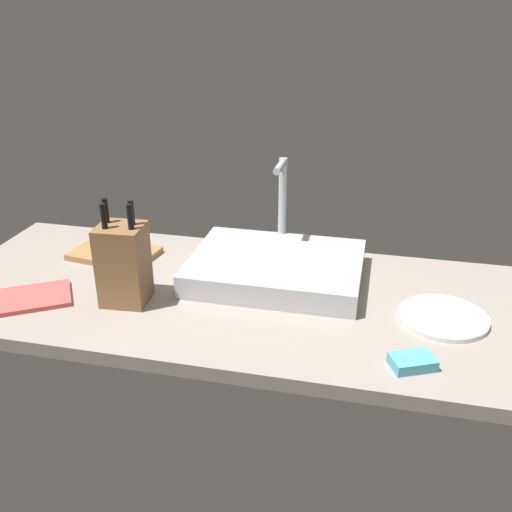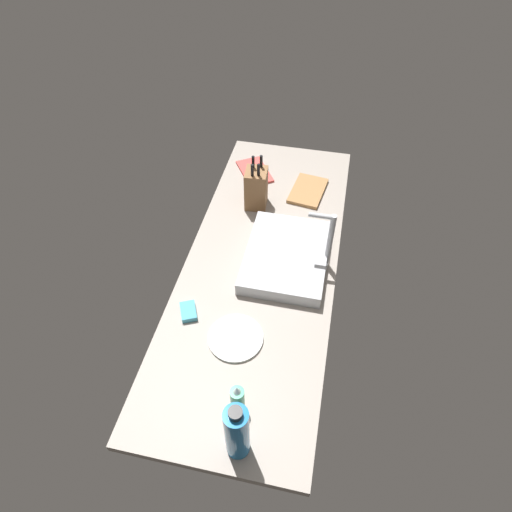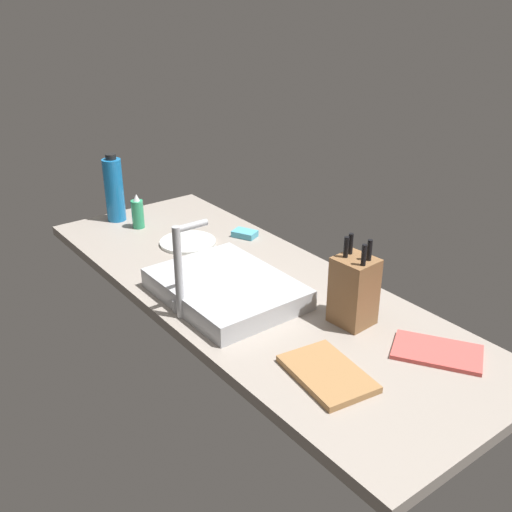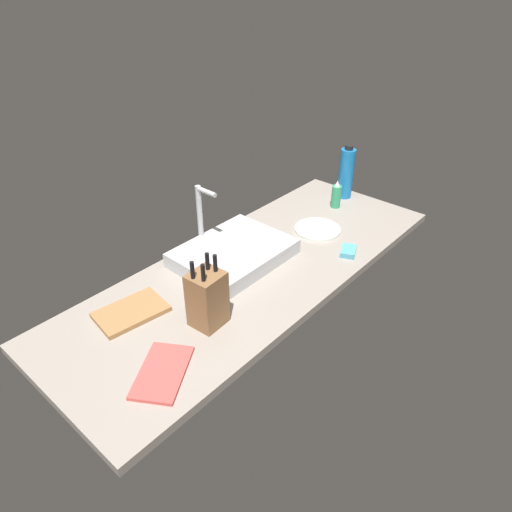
# 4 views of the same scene
# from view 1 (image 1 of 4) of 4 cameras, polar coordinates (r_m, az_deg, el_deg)

# --- Properties ---
(countertop_slab) EXTENTS (1.79, 0.66, 0.04)m
(countertop_slab) POSITION_cam_1_polar(r_m,az_deg,el_deg) (1.49, 1.84, -4.70)
(countertop_slab) COLOR gray
(countertop_slab) RESTS_ON ground
(sink_basin) EXTENTS (0.46, 0.35, 0.06)m
(sink_basin) POSITION_cam_1_polar(r_m,az_deg,el_deg) (1.56, 2.02, -1.19)
(sink_basin) COLOR #B7BABF
(sink_basin) RESTS_ON countertop_slab
(faucet) EXTENTS (0.06, 0.11, 0.29)m
(faucet) POSITION_cam_1_polar(r_m,az_deg,el_deg) (1.66, 2.66, 5.43)
(faucet) COLOR #B7BABF
(faucet) RESTS_ON countertop_slab
(knife_block) EXTENTS (0.12, 0.11, 0.27)m
(knife_block) POSITION_cam_1_polar(r_m,az_deg,el_deg) (1.45, -13.08, -0.74)
(knife_block) COLOR brown
(knife_block) RESTS_ON countertop_slab
(cutting_board) EXTENTS (0.26, 0.19, 0.02)m
(cutting_board) POSITION_cam_1_polar(r_m,az_deg,el_deg) (1.75, -13.94, 0.24)
(cutting_board) COLOR #9E7042
(cutting_board) RESTS_ON countertop_slab
(dinner_plate) EXTENTS (0.21, 0.21, 0.01)m
(dinner_plate) POSITION_cam_1_polar(r_m,az_deg,el_deg) (1.45, 18.16, -5.84)
(dinner_plate) COLOR silver
(dinner_plate) RESTS_ON countertop_slab
(dish_towel) EXTENTS (0.27, 0.24, 0.01)m
(dish_towel) POSITION_cam_1_polar(r_m,az_deg,el_deg) (1.57, -22.23, -4.02)
(dish_towel) COLOR #CC4C47
(dish_towel) RESTS_ON countertop_slab
(dish_sponge) EXTENTS (0.11, 0.09, 0.02)m
(dish_sponge) POSITION_cam_1_polar(r_m,az_deg,el_deg) (1.26, 15.34, -10.16)
(dish_sponge) COLOR #4CA3BC
(dish_sponge) RESTS_ON countertop_slab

